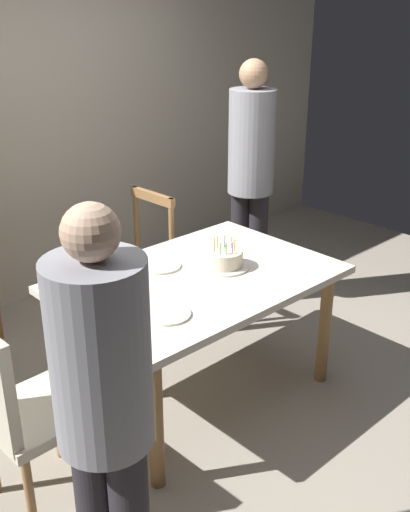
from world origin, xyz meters
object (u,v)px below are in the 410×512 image
dining_table (198,291)px  plate_far_side (161,266)px  chair_upholstered (18,405)px  plate_near_celebrant (168,314)px  person_celebrant (104,405)px  chair_spindle_back (135,269)px  person_guest (251,171)px  birthday_cake (224,259)px

dining_table → plate_far_side: bearing=107.9°
chair_upholstered → plate_near_celebrant: bearing=-10.5°
plate_near_celebrant → chair_upholstered: (-0.72, 0.13, -0.22)m
dining_table → plate_far_side: 0.26m
dining_table → person_celebrant: 1.37m
person_celebrant → plate_far_side: bearing=43.7°
dining_table → chair_upholstered: bearing=-175.2°
chair_spindle_back → chair_upholstered: same height
chair_spindle_back → person_guest: 1.06m
plate_far_side → person_celebrant: size_ratio=0.14×
plate_far_side → chair_upholstered: chair_upholstered is taller
plate_near_celebrant → person_guest: person_guest is taller
birthday_cake → plate_far_side: (-0.25, 0.24, -0.04)m
birthday_cake → person_celebrant: size_ratio=0.18×
dining_table → birthday_cake: birthday_cake is taller
plate_near_celebrant → chair_upholstered: chair_upholstered is taller
birthday_cake → person_guest: 1.12m
plate_far_side → chair_upholstered: size_ratio=0.23×
plate_far_side → person_guest: (1.14, 0.40, 0.25)m
plate_near_celebrant → chair_upholstered: 0.76m
person_celebrant → birthday_cake: bearing=30.3°
dining_table → chair_spindle_back: size_ratio=1.52×
birthday_cake → chair_upholstered: (-1.29, -0.08, -0.26)m
birthday_cake → chair_spindle_back: size_ratio=0.29×
birthday_cake → plate_far_side: bearing=136.8°
person_guest → plate_near_celebrant: bearing=-149.9°
birthday_cake → chair_spindle_back: 0.90m
plate_near_celebrant → person_celebrant: (-0.71, -0.54, 0.15)m
chair_upholstered → person_celebrant: bearing=-89.5°
chair_spindle_back → chair_upholstered: bearing=-144.9°
dining_table → chair_spindle_back: chair_spindle_back is taller
chair_upholstered → birthday_cake: bearing=3.5°
birthday_cake → person_guest: (0.89, 0.64, 0.21)m
plate_far_side → chair_spindle_back: 0.71m
plate_far_side → person_guest: 1.24m
chair_spindle_back → person_celebrant: bearing=-129.2°
birthday_cake → person_guest: size_ratio=0.16×
person_guest → birthday_cake: bearing=-144.4°
plate_near_celebrant → chair_spindle_back: (0.58, 1.04, -0.29)m
plate_far_side → person_celebrant: 1.44m
chair_spindle_back → chair_upholstered: (-1.30, -0.91, 0.07)m
plate_far_side → plate_near_celebrant: bearing=-126.0°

